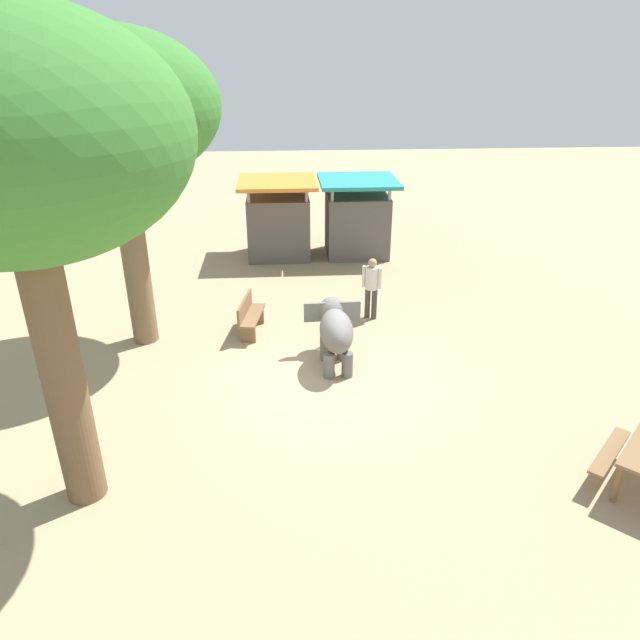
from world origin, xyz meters
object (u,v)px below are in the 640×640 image
Objects in this scene: person_handler at (372,284)px; market_stall_orange at (279,222)px; market_stall_teal at (357,221)px; shade_tree_main at (114,110)px; wooden_bench at (249,315)px; elephant at (335,329)px; shade_tree_secondary at (12,143)px.

market_stall_orange is at bearing -131.44° from person_handler.
market_stall_orange is 2.60m from market_stall_teal.
market_stall_orange is 1.00× the size of market_stall_teal.
wooden_bench is (2.48, 0.22, -4.74)m from shade_tree_main.
market_stall_teal reaches higher than wooden_bench.
market_stall_orange and market_stall_teal have the same top height.
wooden_bench is 0.57× the size of market_stall_orange.
market_stall_teal reaches higher than person_handler.
shade_tree_main is at bearing -118.30° from market_stall_orange.
wooden_bench is at bearing 47.49° from elephant.
shade_tree_main is at bearing 70.12° from elephant.
shade_tree_main reaches higher than market_stall_orange.
person_handler is 0.64× the size of market_stall_orange.
shade_tree_secondary is 2.77× the size of market_stall_orange.
shade_tree_secondary is (-5.41, -6.16, 4.39)m from person_handler.
market_stall_teal is at bearing -12.23° from elephant.
market_stall_teal is at bearing 159.53° from wooden_bench.
elephant is 7.57m from market_stall_orange.
market_stall_orange is (-1.18, 7.47, 0.30)m from elephant.
person_handler is 5.18m from market_stall_teal.
market_stall_teal is at bearing 45.83° from shade_tree_main.
shade_tree_main is at bearing -134.17° from market_stall_teal.
person_handler is 0.23× the size of shade_tree_secondary.
shade_tree_secondary is at bearing 130.65° from elephant.
market_stall_teal is at bearing 0.00° from market_stall_orange.
market_stall_teal is (5.83, 6.00, -4.07)m from shade_tree_main.
elephant is at bearing -1.91° from person_handler.
elephant is at bearing 42.12° from shade_tree_secondary.
elephant is at bearing 58.58° from wooden_bench.
shade_tree_secondary reaches higher than market_stall_teal.
shade_tree_main is 5.35m from wooden_bench.
elephant is at bearing -100.76° from market_stall_teal.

